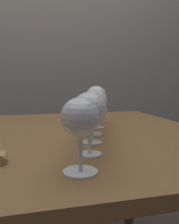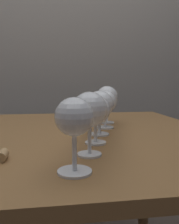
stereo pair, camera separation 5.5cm
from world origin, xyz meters
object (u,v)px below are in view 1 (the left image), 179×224
wine_glass_cabernet (80,120)px  wine_glass_rose (92,111)px  wine_glass_port (96,103)px  wine_glass_chardonnay (90,110)px  wine_glass_merlot (96,97)px  wine_glass_white (93,106)px  cork (1,158)px

wine_glass_cabernet → wine_glass_rose: 0.22m
wine_glass_cabernet → wine_glass_port: bearing=70.4°
wine_glass_chardonnay → wine_glass_port: size_ratio=1.08×
wine_glass_port → wine_glass_merlot: bearing=73.7°
wine_glass_port → wine_glass_merlot: size_ratio=0.91×
wine_glass_cabernet → wine_glass_merlot: (0.18, 0.52, 0.00)m
wine_glass_white → wine_glass_port: size_ratio=1.03×
wine_glass_chardonnay → wine_glass_rose: (0.03, 0.10, -0.01)m
cork → wine_glass_port: bearing=47.0°
wine_glass_cabernet → wine_glass_merlot: 0.55m
wine_glass_white → wine_glass_merlot: size_ratio=0.94×
wine_glass_chardonnay → wine_glass_port: (0.11, 0.32, -0.01)m
wine_glass_chardonnay → wine_glass_merlot: (0.14, 0.42, -0.00)m
wine_glass_port → cork: size_ratio=3.30×
wine_glass_merlot → wine_glass_port: bearing=-106.3°
wine_glass_port → cork: (-0.30, -0.32, -0.08)m
cork → wine_glass_rose: bearing=25.9°
wine_glass_cabernet → wine_glass_rose: (0.08, 0.21, -0.01)m
wine_glass_rose → wine_glass_white: size_ratio=0.95×
wine_glass_chardonnay → wine_glass_rose: size_ratio=1.11×
wine_glass_chardonnay → cork: size_ratio=3.55×
wine_glass_chardonnay → wine_glass_white: 0.22m
wine_glass_cabernet → cork: wine_glass_cabernet is taller
wine_glass_rose → wine_glass_white: 0.11m
wine_glass_rose → wine_glass_port: wine_glass_port is taller
wine_glass_chardonnay → wine_glass_rose: wine_glass_chardonnay is taller
wine_glass_rose → wine_glass_merlot: (0.10, 0.31, 0.01)m
wine_glass_rose → wine_glass_port: size_ratio=0.97×
wine_glass_rose → wine_glass_white: bearing=73.6°
wine_glass_rose → wine_glass_merlot: wine_glass_merlot is taller
wine_glass_cabernet → wine_glass_chardonnay: bearing=66.8°
wine_glass_chardonnay → wine_glass_merlot: size_ratio=0.98×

